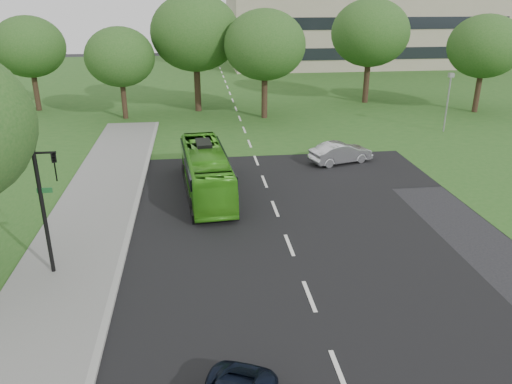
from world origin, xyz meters
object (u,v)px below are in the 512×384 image
at_px(tree_park_c, 265,45).
at_px(tree_park_f, 29,47).
at_px(tree_park_d, 370,33).
at_px(traffic_light, 46,198).
at_px(camera_pole, 449,94).
at_px(bus, 206,171).
at_px(tree_park_a, 120,57).
at_px(tree_park_e, 485,46).
at_px(sedan, 341,153).
at_px(tree_park_b, 195,33).

height_order(tree_park_c, tree_park_f, tree_park_c).
bearing_deg(tree_park_d, traffic_light, -126.42).
distance_m(tree_park_c, camera_pole, 15.38).
xyz_separation_m(tree_park_d, tree_park_f, (-31.73, 0.12, -0.93)).
xyz_separation_m(bus, camera_pole, (19.17, 10.90, 1.72)).
relative_size(tree_park_c, bus, 1.02).
xyz_separation_m(tree_park_a, tree_park_d, (23.21, 4.19, 1.45)).
bearing_deg(tree_park_d, tree_park_a, -169.77).
bearing_deg(tree_park_c, tree_park_e, -0.18).
height_order(tree_park_c, sedan, tree_park_c).
height_order(tree_park_d, tree_park_e, tree_park_d).
distance_m(tree_park_c, traffic_light, 28.05).
xyz_separation_m(tree_park_c, tree_park_f, (-20.71, 5.52, -0.43)).
distance_m(bus, traffic_light, 10.21).
bearing_deg(tree_park_c, traffic_light, -114.71).
height_order(tree_park_e, sedan, tree_park_e).
height_order(tree_park_e, tree_park_f, tree_park_e).
bearing_deg(sedan, tree_park_f, 35.24).
xyz_separation_m(tree_park_c, tree_park_e, (19.76, -0.06, -0.34)).
distance_m(tree_park_a, tree_park_b, 7.05).
xyz_separation_m(tree_park_d, tree_park_e, (8.74, -5.46, -0.84)).
bearing_deg(bus, sedan, 21.05).
distance_m(tree_park_a, traffic_light, 26.62).
xyz_separation_m(tree_park_c, camera_pole, (13.57, -6.46, -3.26)).
relative_size(tree_park_b, camera_pole, 2.26).
relative_size(tree_park_a, traffic_light, 1.41).
distance_m(tree_park_a, camera_pole, 26.98).
relative_size(tree_park_a, tree_park_f, 0.91).
bearing_deg(tree_park_a, sedan, -43.00).
distance_m(tree_park_c, tree_park_f, 21.43).
distance_m(tree_park_a, tree_park_d, 23.63).
xyz_separation_m(tree_park_b, sedan, (8.96, -16.66, -6.34)).
xyz_separation_m(tree_park_a, traffic_light, (0.54, -26.54, -2.03)).
bearing_deg(tree_park_c, tree_park_a, 174.35).
bearing_deg(tree_park_e, tree_park_a, 177.72).
xyz_separation_m(tree_park_b, tree_park_f, (-14.94, 2.00, -1.22)).
bearing_deg(tree_park_f, tree_park_c, -14.92).
relative_size(tree_park_d, camera_pole, 2.16).
height_order(tree_park_f, traffic_light, tree_park_f).
xyz_separation_m(tree_park_c, sedan, (3.19, -13.14, -5.55)).
bearing_deg(tree_park_c, bus, -107.88).
distance_m(tree_park_c, tree_park_d, 12.28).
height_order(traffic_light, camera_pole, traffic_light).
distance_m(tree_park_b, tree_park_e, 25.81).
xyz_separation_m(tree_park_c, bus, (-5.60, -17.36, -4.98)).
xyz_separation_m(tree_park_e, bus, (-25.36, -17.30, -4.64)).
height_order(tree_park_a, tree_park_d, tree_park_d).
relative_size(tree_park_d, bus, 1.11).
relative_size(tree_park_d, sedan, 2.42).
height_order(bus, camera_pole, camera_pole).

